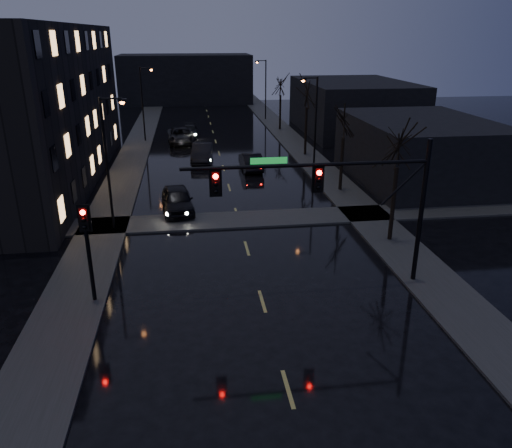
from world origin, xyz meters
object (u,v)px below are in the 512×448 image
object	(u,v)px
oncoming_car_a	(177,200)
lead_car	(251,161)
oncoming_car_b	(202,153)
oncoming_car_d	(190,131)
oncoming_car_c	(181,136)

from	to	relation	value
oncoming_car_a	lead_car	bearing A→B (deg)	53.41
oncoming_car_b	oncoming_car_d	distance (m)	12.63
oncoming_car_d	lead_car	xyz separation A→B (m)	(5.19, -16.14, 0.11)
oncoming_car_d	lead_car	size ratio (longest dim) A/B	0.97
oncoming_car_d	lead_car	bearing A→B (deg)	-70.97
lead_car	oncoming_car_d	bearing A→B (deg)	-74.04
oncoming_car_a	oncoming_car_d	xyz separation A→B (m)	(1.11, 26.55, -0.18)
oncoming_car_b	oncoming_car_c	size ratio (longest dim) A/B	0.86
oncoming_car_d	lead_car	world-z (taller)	lead_car
oncoming_car_b	oncoming_car_d	size ratio (longest dim) A/B	1.13
oncoming_car_b	oncoming_car_d	world-z (taller)	oncoming_car_b
oncoming_car_d	oncoming_car_b	bearing A→B (deg)	-84.18
oncoming_car_b	oncoming_car_d	bearing A→B (deg)	100.14
oncoming_car_a	oncoming_car_d	bearing A→B (deg)	82.18
oncoming_car_a	oncoming_car_d	size ratio (longest dim) A/B	1.09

